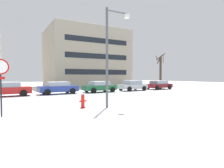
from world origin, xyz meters
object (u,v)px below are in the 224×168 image
Objects in this scene: stop_sign at (1,76)px; street_lamp at (111,48)px; fire_hydrant at (83,101)px; parked_car_green at (100,87)px; parked_car_red at (6,89)px; parked_car_blue at (58,88)px; parked_car_silver at (132,85)px; parked_car_maroon at (159,85)px.

stop_sign is 6.35m from street_lamp.
parked_car_green is (6.08, 10.08, 0.24)m from fire_hydrant.
fire_hydrant is 0.20× the size of parked_car_red.
parked_car_blue is 1.07× the size of parked_car_silver.
parked_car_blue is (-0.74, 10.75, -3.09)m from street_lamp.
parked_car_silver reaches higher than fire_hydrant.
parked_car_silver is at bearing 48.34° from street_lamp.
parked_car_green is at bearing 45.12° from stop_sign.
parked_car_green is (5.10, -0.15, -0.01)m from parked_car_blue.
stop_sign is 0.70× the size of parked_car_silver.
parked_car_silver is 5.10m from parked_car_maroon.
stop_sign is 0.66× the size of parked_car_maroon.
parked_car_silver is at bearing -177.83° from parked_car_maroon.
street_lamp is (1.72, -0.52, 3.33)m from fire_hydrant.
parked_car_green is at bearing -179.74° from parked_car_silver.
street_lamp is at bearing -86.05° from parked_car_blue.
parked_car_green is 10.20m from parked_car_maroon.
parked_car_maroon is at bearing 27.42° from stop_sign.
parked_car_maroon is (5.10, 0.19, -0.04)m from parked_car_silver.
fire_hydrant is 10.28m from parked_car_blue.
parked_car_blue reaches higher than fire_hydrant.
parked_car_blue is at bearing -179.74° from parked_car_maroon.
parked_car_blue is (0.98, 10.23, 0.25)m from fire_hydrant.
street_lamp is 18.40m from parked_car_maroon.
stop_sign reaches higher than parked_car_blue.
parked_car_green is at bearing -0.68° from parked_car_red.
parked_car_blue is at bearing 179.30° from parked_car_silver.
parked_car_red reaches higher than fire_hydrant.
parked_car_red is 1.10× the size of parked_car_green.
parked_car_red is at bearing -179.73° from parked_car_maroon.
parked_car_maroon is (10.20, 0.22, -0.01)m from parked_car_green.
parked_car_green is at bearing 67.66° from street_lamp.
street_lamp is 11.21m from parked_car_blue.
parked_car_maroon is at bearing 1.22° from parked_car_green.
street_lamp reaches higher than parked_car_green.
stop_sign is 4.64m from fire_hydrant.
parked_car_blue reaches higher than parked_car_maroon.
stop_sign is 10.69m from parked_car_red.
street_lamp reaches higher than parked_car_maroon.
parked_car_silver is 0.95× the size of parked_car_maroon.
parked_car_silver reaches higher than parked_car_blue.
parked_car_red is at bearing 118.57° from street_lamp.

